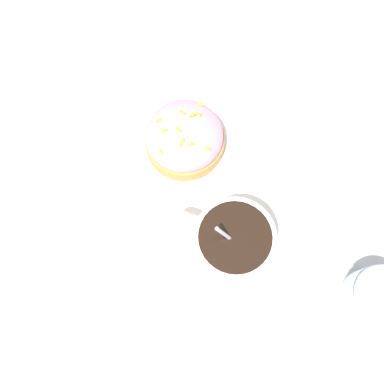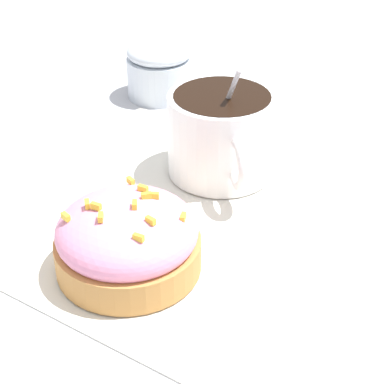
# 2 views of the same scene
# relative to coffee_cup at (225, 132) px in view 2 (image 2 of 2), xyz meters

# --- Properties ---
(ground_plane) EXTENTS (3.00, 3.00, 0.00)m
(ground_plane) POSITION_rel_coffee_cup_xyz_m (-0.07, 0.00, -0.04)
(ground_plane) COLOR #B2B2B7
(paper_napkin) EXTENTS (0.30, 0.31, 0.00)m
(paper_napkin) POSITION_rel_coffee_cup_xyz_m (-0.07, 0.00, -0.04)
(paper_napkin) COLOR white
(paper_napkin) RESTS_ON ground_plane
(coffee_cup) EXTENTS (0.10, 0.09, 0.10)m
(coffee_cup) POSITION_rel_coffee_cup_xyz_m (0.00, 0.00, 0.00)
(coffee_cup) COLOR white
(coffee_cup) RESTS_ON paper_napkin
(frosted_pastry) EXTENTS (0.10, 0.10, 0.06)m
(frosted_pastry) POSITION_rel_coffee_cup_xyz_m (-0.15, 0.01, -0.01)
(frosted_pastry) COLOR #C18442
(frosted_pastry) RESTS_ON paper_napkin
(sugar_bowl) EXTENTS (0.07, 0.07, 0.06)m
(sugar_bowl) POSITION_rel_coffee_cup_xyz_m (0.12, 0.13, -0.01)
(sugar_bowl) COLOR silver
(sugar_bowl) RESTS_ON ground_plane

